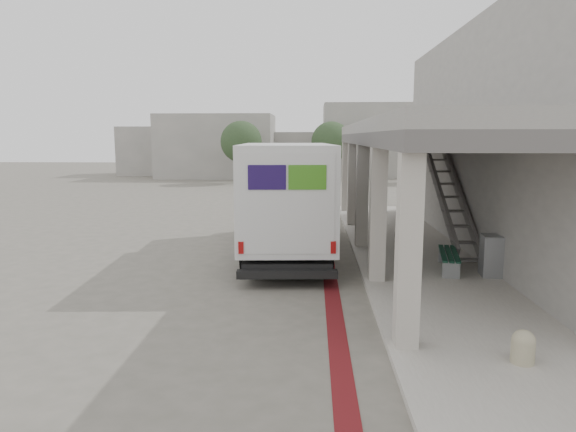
{
  "coord_description": "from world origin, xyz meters",
  "views": [
    {
      "loc": [
        0.54,
        -11.73,
        3.56
      ],
      "look_at": [
        -0.08,
        0.97,
        1.6
      ],
      "focal_mm": 32.0,
      "sensor_mm": 36.0,
      "label": 1
    }
  ],
  "objects": [
    {
      "name": "ground",
      "position": [
        0.0,
        0.0,
        0.0
      ],
      "size": [
        120.0,
        120.0,
        0.0
      ],
      "primitive_type": "plane",
      "color": "#615D53",
      "rests_on": "ground"
    },
    {
      "name": "bike_lane_stripe",
      "position": [
        1.0,
        2.0,
        0.01
      ],
      "size": [
        0.35,
        40.0,
        0.01
      ],
      "primitive_type": "cube",
      "color": "maroon",
      "rests_on": "ground"
    },
    {
      "name": "sidewalk",
      "position": [
        4.0,
        0.0,
        0.06
      ],
      "size": [
        4.4,
        28.0,
        0.12
      ],
      "primitive_type": "cube",
      "color": "#A29C91",
      "rests_on": "ground"
    },
    {
      "name": "transit_building",
      "position": [
        6.83,
        4.5,
        3.4
      ],
      "size": [
        7.6,
        17.0,
        7.0
      ],
      "color": "gray",
      "rests_on": "ground"
    },
    {
      "name": "distant_backdrop",
      "position": [
        -2.84,
        35.89,
        2.7
      ],
      "size": [
        28.0,
        10.0,
        6.5
      ],
      "color": "gray",
      "rests_on": "ground"
    },
    {
      "name": "tree_left",
      "position": [
        -5.0,
        28.0,
        3.18
      ],
      "size": [
        3.2,
        3.2,
        4.8
      ],
      "color": "#38281C",
      "rests_on": "ground"
    },
    {
      "name": "tree_mid",
      "position": [
        2.0,
        30.0,
        3.18
      ],
      "size": [
        3.2,
        3.2,
        4.8
      ],
      "color": "#38281C",
      "rests_on": "ground"
    },
    {
      "name": "tree_right",
      "position": [
        10.0,
        29.0,
        3.18
      ],
      "size": [
        3.2,
        3.2,
        4.8
      ],
      "color": "#38281C",
      "rests_on": "ground"
    },
    {
      "name": "fedex_truck",
      "position": [
        -0.28,
        3.75,
        1.79
      ],
      "size": [
        2.92,
        8.02,
        3.37
      ],
      "rotation": [
        0.0,
        0.0,
        0.06
      ],
      "color": "black",
      "rests_on": "ground"
    },
    {
      "name": "bench",
      "position": [
        4.1,
        1.5,
        0.45
      ],
      "size": [
        0.78,
        2.03,
        0.47
      ],
      "rotation": [
        0.0,
        0.0,
        -0.18
      ],
      "color": "gray",
      "rests_on": "sidewalk"
    },
    {
      "name": "bollard_near",
      "position": [
        3.78,
        -4.1,
        0.38
      ],
      "size": [
        0.35,
        0.35,
        0.53
      ],
      "color": "tan",
      "rests_on": "sidewalk"
    },
    {
      "name": "bollard_far",
      "position": [
        2.1,
        0.59,
        0.4
      ],
      "size": [
        0.37,
        0.37,
        0.56
      ],
      "color": "gray",
      "rests_on": "sidewalk"
    },
    {
      "name": "utility_cabinet",
      "position": [
        5.0,
        0.99,
        0.63
      ],
      "size": [
        0.52,
        0.66,
        1.03
      ],
      "primitive_type": "cube",
      "rotation": [
        0.0,
        0.0,
        -0.1
      ],
      "color": "gray",
      "rests_on": "sidewalk"
    }
  ]
}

